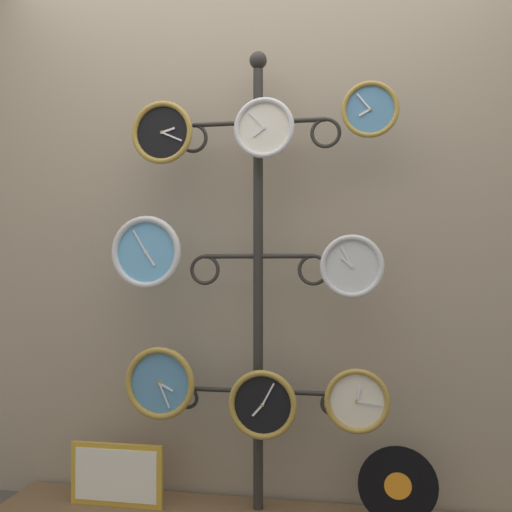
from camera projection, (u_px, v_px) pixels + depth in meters
name	position (u px, v px, depth m)	size (l,w,h in m)	color
shop_wall	(264.00, 196.00, 2.71)	(4.40, 0.04, 2.80)	gray
display_stand	(258.00, 358.00, 2.54)	(0.72, 0.42, 2.00)	#282623
clock_top_left	(162.00, 133.00, 2.54)	(0.27, 0.04, 0.27)	black
clock_top_center	(264.00, 128.00, 2.45)	(0.25, 0.04, 0.25)	silver
clock_top_right	(370.00, 110.00, 2.38)	(0.23, 0.04, 0.23)	#4C84B2
clock_middle_left	(147.00, 252.00, 2.55)	(0.31, 0.04, 0.31)	#60A8DB
clock_middle_right	(352.00, 266.00, 2.39)	(0.26, 0.04, 0.26)	silver
clock_bottom_left	(160.00, 383.00, 2.52)	(0.31, 0.04, 0.31)	#4C84B2
clock_bottom_center	(263.00, 405.00, 2.43)	(0.28, 0.04, 0.28)	black
clock_bottom_right	(357.00, 401.00, 2.34)	(0.26, 0.04, 0.26)	silver
vinyl_record	(398.00, 486.00, 2.36)	(0.31, 0.01, 0.31)	black
picture_frame	(116.00, 475.00, 2.55)	(0.41, 0.02, 0.26)	gold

